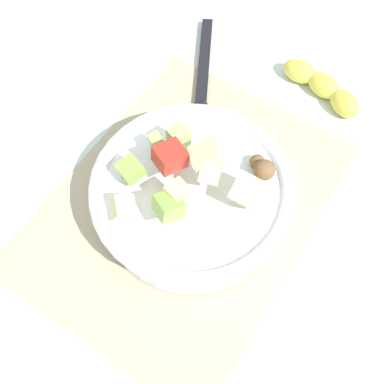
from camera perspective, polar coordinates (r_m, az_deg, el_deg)
ground_plane at (r=0.68m, az=-0.89°, el=-1.64°), size 2.40×2.40×0.00m
placemat at (r=0.68m, az=-0.89°, el=-1.52°), size 0.46×0.34×0.01m
salad_bowl at (r=0.63m, az=0.02°, el=-0.32°), size 0.27×0.27×0.13m
serving_spoon at (r=0.78m, az=1.19°, el=12.29°), size 0.22×0.14×0.01m
banana_whole at (r=0.81m, az=15.35°, el=12.10°), size 0.07×0.15×0.04m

